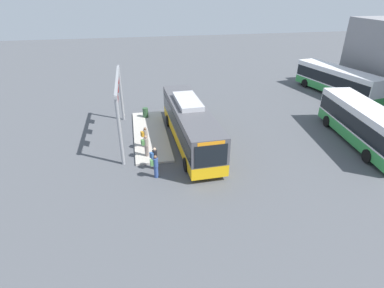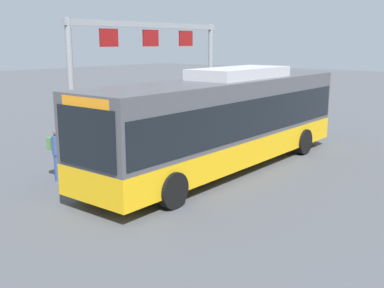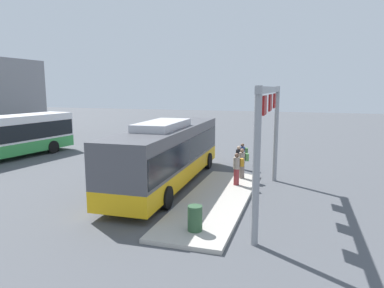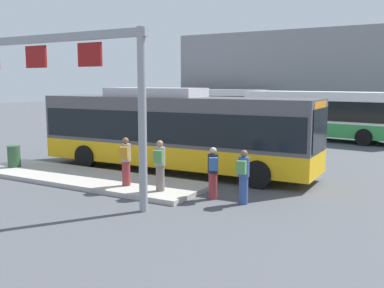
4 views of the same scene
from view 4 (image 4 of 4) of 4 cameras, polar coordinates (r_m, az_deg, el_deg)
The scene contains 12 objects.
ground_plane at distance 18.64m, azimuth -2.34°, elevation -3.51°, with size 120.00×120.00×0.00m, color #4C4F54.
platform_curb at distance 17.53m, azimuth -13.75°, elevation -4.19°, with size 10.00×2.80×0.16m, color #B2ADA3.
bus_main at distance 18.38m, azimuth -2.39°, elevation 2.05°, with size 11.98×2.97×3.46m.
bus_background_left at distance 29.89m, azimuth 16.47°, elevation 3.92°, with size 10.62×3.87×3.10m.
bus_background_right at distance 39.31m, azimuth 1.68°, elevation 5.12°, with size 11.33×4.52×3.10m.
person_boarding at distance 13.57m, azimuth 6.60°, elevation -4.04°, with size 0.38×0.55×1.67m.
person_waiting_near at distance 14.06m, azimuth 2.71°, elevation -3.57°, with size 0.53×0.61×1.67m.
person_waiting_mid at distance 14.48m, azimuth -4.14°, elevation -2.61°, with size 0.47×0.59×1.67m.
person_waiting_far at distance 15.36m, azimuth -8.50°, elevation -2.07°, with size 0.50×0.60×1.67m.
platform_sign_gantry at distance 15.40m, azimuth -19.22°, elevation 7.62°, with size 8.80×0.24×5.20m.
station_building at distance 42.42m, azimuth 19.77°, elevation 7.99°, with size 30.79×8.00×8.18m, color gray.
trash_bin at distance 20.10m, azimuth -21.85°, elevation -1.47°, with size 0.52×0.52×0.90m, color #2D5133.
Camera 4 is at (9.85, -15.39, 3.68)m, focal length 41.62 mm.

